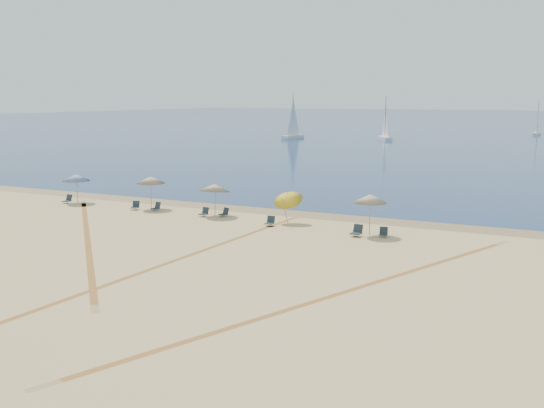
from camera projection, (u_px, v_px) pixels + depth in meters
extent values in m
plane|color=tan|center=(60.00, 307.00, 26.18)|extent=(160.00, 160.00, 0.00)
plane|color=#0C2151|center=(524.00, 121.00, 225.64)|extent=(500.00, 500.00, 0.00)
plane|color=olive|center=(295.00, 213.00, 47.45)|extent=(500.00, 500.00, 0.00)
cylinder|color=gray|center=(77.00, 189.00, 51.99)|extent=(0.05, 0.05, 2.24)
cone|color=white|center=(76.00, 177.00, 51.83)|extent=(2.22, 2.22, 0.55)
sphere|color=gray|center=(76.00, 174.00, 51.78)|extent=(0.08, 0.08, 0.08)
cylinder|color=gray|center=(151.00, 193.00, 49.23)|extent=(0.05, 0.05, 2.41)
cone|color=#F7E4C5|center=(151.00, 180.00, 49.06)|extent=(2.25, 2.25, 0.55)
sphere|color=gray|center=(150.00, 176.00, 49.01)|extent=(0.08, 0.08, 0.08)
cylinder|color=gray|center=(215.00, 200.00, 46.42)|extent=(0.05, 0.27, 2.22)
cone|color=#F7E4C5|center=(214.00, 188.00, 46.17)|extent=(2.33, 2.38, 0.78)
sphere|color=gray|center=(214.00, 184.00, 46.12)|extent=(0.08, 0.08, 0.08)
cylinder|color=gray|center=(285.00, 210.00, 43.20)|extent=(0.05, 1.07, 1.98)
cone|color=yellow|center=(287.00, 197.00, 43.45)|extent=(2.03, 2.05, 1.43)
sphere|color=gray|center=(287.00, 193.00, 43.40)|extent=(0.08, 0.08, 0.08)
cylinder|color=gray|center=(370.00, 215.00, 39.82)|extent=(0.05, 0.05, 2.47)
cone|color=#F7E4C5|center=(370.00, 198.00, 39.64)|extent=(2.12, 2.12, 0.55)
sphere|color=gray|center=(370.00, 194.00, 39.59)|extent=(0.08, 0.08, 0.08)
cube|color=black|center=(67.00, 201.00, 51.79)|extent=(0.61, 0.61, 0.05)
cube|color=black|center=(69.00, 198.00, 51.99)|extent=(0.59, 0.25, 0.51)
cylinder|color=#A5A5AD|center=(63.00, 202.00, 51.73)|extent=(0.03, 0.03, 0.19)
cylinder|color=#A5A5AD|center=(67.00, 203.00, 51.51)|extent=(0.03, 0.03, 0.19)
cube|color=black|center=(135.00, 208.00, 48.79)|extent=(0.67, 0.67, 0.05)
cube|color=black|center=(136.00, 204.00, 49.01)|extent=(0.58, 0.34, 0.49)
cylinder|color=#A5A5AD|center=(131.00, 209.00, 48.67)|extent=(0.02, 0.02, 0.18)
cylinder|color=#A5A5AD|center=(136.00, 209.00, 48.59)|extent=(0.02, 0.02, 0.18)
cube|color=black|center=(155.00, 209.00, 48.34)|extent=(0.66, 0.66, 0.05)
cube|color=black|center=(158.00, 205.00, 48.50)|extent=(0.58, 0.33, 0.48)
cylinder|color=#A5A5AD|center=(152.00, 210.00, 48.32)|extent=(0.02, 0.02, 0.18)
cylinder|color=#A5A5AD|center=(155.00, 210.00, 48.04)|extent=(0.02, 0.02, 0.18)
cube|color=black|center=(203.00, 214.00, 46.04)|extent=(0.60, 0.60, 0.05)
cube|color=black|center=(206.00, 210.00, 46.22)|extent=(0.56, 0.26, 0.48)
cylinder|color=#A5A5AD|center=(200.00, 216.00, 45.99)|extent=(0.02, 0.02, 0.18)
cylinder|color=#A5A5AD|center=(204.00, 216.00, 45.76)|extent=(0.02, 0.02, 0.18)
cube|color=black|center=(223.00, 214.00, 45.97)|extent=(0.68, 0.68, 0.05)
cube|color=black|center=(226.00, 211.00, 46.11)|extent=(0.57, 0.37, 0.48)
cylinder|color=#A5A5AD|center=(220.00, 216.00, 45.96)|extent=(0.02, 0.02, 0.17)
cylinder|color=#A5A5AD|center=(224.00, 216.00, 45.66)|extent=(0.02, 0.02, 0.17)
cube|color=black|center=(270.00, 223.00, 42.69)|extent=(0.58, 0.58, 0.05)
cube|color=black|center=(271.00, 219.00, 42.89)|extent=(0.55, 0.24, 0.48)
cylinder|color=#A5A5AD|center=(265.00, 225.00, 42.60)|extent=(0.02, 0.02, 0.18)
cylinder|color=#A5A5AD|center=(271.00, 225.00, 42.45)|extent=(0.02, 0.02, 0.18)
cube|color=black|center=(356.00, 233.00, 39.43)|extent=(0.68, 0.68, 0.06)
cube|color=black|center=(358.00, 228.00, 39.64)|extent=(0.63, 0.29, 0.54)
cylinder|color=#A5A5AD|center=(351.00, 235.00, 39.38)|extent=(0.03, 0.03, 0.20)
cylinder|color=#A5A5AD|center=(358.00, 236.00, 39.12)|extent=(0.03, 0.03, 0.20)
cube|color=black|center=(383.00, 235.00, 39.27)|extent=(0.59, 0.59, 0.05)
cube|color=black|center=(384.00, 230.00, 39.47)|extent=(0.53, 0.28, 0.45)
cylinder|color=#A5A5AD|center=(379.00, 236.00, 39.18)|extent=(0.02, 0.02, 0.17)
cylinder|color=#A5A5AD|center=(386.00, 237.00, 39.07)|extent=(0.02, 0.02, 0.17)
cube|color=white|center=(293.00, 137.00, 132.28)|extent=(2.52, 6.48, 0.69)
cylinder|color=gray|center=(293.00, 115.00, 131.53)|extent=(0.14, 0.14, 9.18)
cube|color=white|center=(385.00, 138.00, 128.87)|extent=(4.39, 5.81, 0.64)
cylinder|color=gray|center=(385.00, 117.00, 128.17)|extent=(0.13, 0.13, 8.58)
cube|color=white|center=(537.00, 134.00, 145.25)|extent=(1.38, 5.19, 0.57)
cylinder|color=gray|center=(538.00, 118.00, 144.64)|extent=(0.11, 0.11, 7.53)
plane|color=tan|center=(194.00, 254.00, 35.10)|extent=(29.58, 29.58, 0.00)
plane|color=tan|center=(205.00, 250.00, 36.05)|extent=(29.58, 29.58, 0.00)
plane|color=tan|center=(340.00, 293.00, 28.03)|extent=(36.30, 36.30, 0.00)
plane|color=tan|center=(356.00, 288.00, 28.77)|extent=(36.30, 36.30, 0.00)
plane|color=tan|center=(88.00, 240.00, 38.63)|extent=(39.58, 39.58, 0.00)
plane|color=tan|center=(87.00, 236.00, 39.66)|extent=(39.58, 39.58, 0.00)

